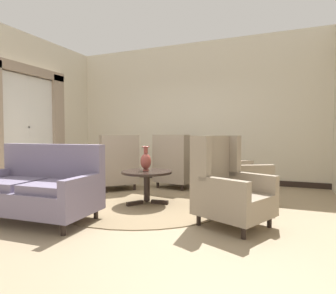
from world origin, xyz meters
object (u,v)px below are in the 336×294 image
(settee, at_px, (38,189))
(armchair_near_sideboard, at_px, (227,187))
(coffee_table, at_px, (147,178))
(armchair_near_window, at_px, (117,167))
(armchair_back_corner, at_px, (233,178))
(armchair_foreground_right, at_px, (176,166))
(porcelain_vase, at_px, (146,161))
(side_table, at_px, (213,170))

(settee, bearing_deg, armchair_near_sideboard, 14.49)
(coffee_table, xyz_separation_m, armchair_near_window, (-1.09, 0.82, 0.04))
(settee, height_order, armchair_near_sideboard, armchair_near_sideboard)
(armchair_near_sideboard, bearing_deg, coffee_table, 92.48)
(armchair_near_window, xyz_separation_m, armchair_back_corner, (2.39, -0.38, -0.03))
(armchair_foreground_right, bearing_deg, armchair_back_corner, 152.51)
(porcelain_vase, height_order, settee, settee)
(porcelain_vase, xyz_separation_m, armchair_near_sideboard, (1.44, -0.60, -0.23))
(armchair_foreground_right, bearing_deg, armchair_near_window, 40.97)
(coffee_table, bearing_deg, armchair_near_sideboard, -22.06)
(side_table, bearing_deg, settee, -123.75)
(porcelain_vase, distance_m, settee, 1.65)
(armchair_foreground_right, bearing_deg, side_table, 176.08)
(coffee_table, height_order, side_table, side_table)
(armchair_back_corner, bearing_deg, porcelain_vase, 77.06)
(coffee_table, xyz_separation_m, armchair_near_sideboard, (1.41, -0.57, 0.04))
(coffee_table, height_order, armchair_foreground_right, armchair_foreground_right)
(coffee_table, relative_size, armchair_back_corner, 0.71)
(porcelain_vase, distance_m, side_table, 1.50)
(coffee_table, distance_m, armchair_near_window, 1.37)
(settee, height_order, side_table, settee)
(armchair_back_corner, bearing_deg, armchair_near_window, 50.84)
(coffee_table, bearing_deg, porcelain_vase, 138.25)
(armchair_near_sideboard, height_order, armchair_back_corner, armchair_near_sideboard)
(coffee_table, distance_m, porcelain_vase, 0.28)
(porcelain_vase, height_order, armchair_near_window, armchair_near_window)
(coffee_table, distance_m, armchair_near_sideboard, 1.52)
(armchair_back_corner, xyz_separation_m, side_table, (-0.51, 0.82, 0.01))
(armchair_foreground_right, xyz_separation_m, armchair_near_window, (-1.03, -0.64, -0.00))
(armchair_near_sideboard, bearing_deg, settee, 132.24)
(armchair_near_window, height_order, side_table, armchair_near_window)
(side_table, bearing_deg, coffee_table, -122.00)
(armchair_near_window, xyz_separation_m, side_table, (1.88, 0.44, -0.02))
(armchair_near_window, bearing_deg, armchair_foreground_right, 164.30)
(settee, xyz_separation_m, armchair_foreground_right, (0.87, 2.78, 0.06))
(armchair_near_window, bearing_deg, side_table, 145.70)
(porcelain_vase, distance_m, armchair_foreground_right, 1.45)
(settee, relative_size, armchair_near_sideboard, 1.50)
(armchair_near_window, bearing_deg, coffee_table, 95.62)
(armchair_foreground_right, distance_m, armchair_near_window, 1.21)
(porcelain_vase, height_order, armchair_near_sideboard, armchair_near_sideboard)
(armchair_back_corner, bearing_deg, side_table, 1.95)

